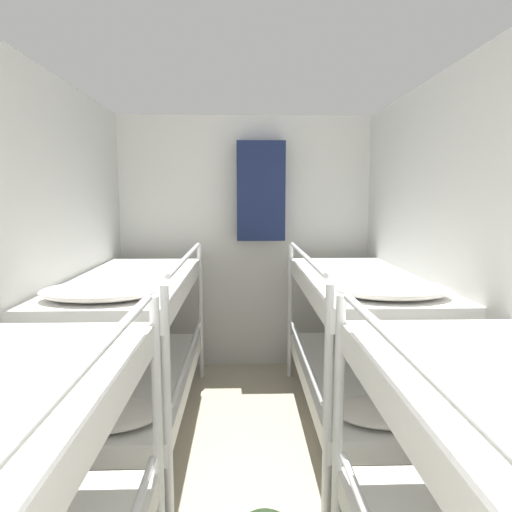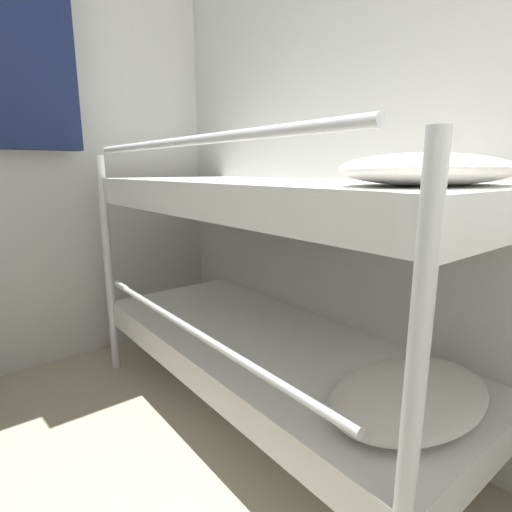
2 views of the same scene
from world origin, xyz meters
TOP-DOWN VIEW (x-y plane):
  - wall_back at (0.00, 4.83)m, footprint 2.48×0.06m
  - bunk_stack_left_far at (-0.78, 3.50)m, footprint 0.80×1.88m
  - bunk_stack_right_far at (0.78, 3.50)m, footprint 0.80×1.88m
  - hanging_coat at (0.15, 4.68)m, footprint 0.44×0.12m

SIDE VIEW (x-z plane):
  - bunk_stack_left_far at x=-0.78m, z-range 0.07..1.32m
  - bunk_stack_right_far at x=0.78m, z-range 0.07..1.32m
  - wall_back at x=0.00m, z-range 0.00..2.39m
  - hanging_coat at x=0.15m, z-range 1.24..2.14m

